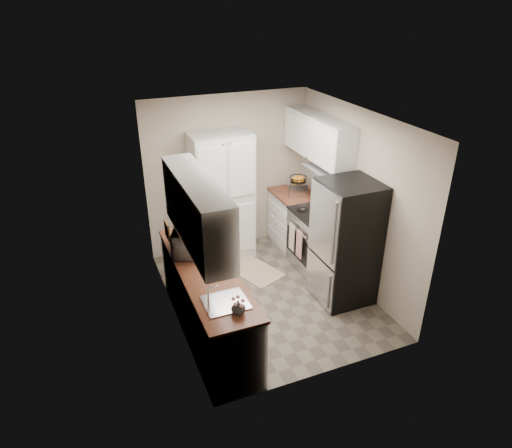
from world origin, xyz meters
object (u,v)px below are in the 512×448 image
(pantry_cabinet, at_px, (222,197))
(wine_bottle, at_px, (177,231))
(electric_range, at_px, (317,240))
(microwave, at_px, (192,238))
(toaster_oven, at_px, (297,187))
(refrigerator, at_px, (346,243))

(pantry_cabinet, height_order, wine_bottle, pantry_cabinet)
(electric_range, height_order, microwave, microwave)
(microwave, distance_m, toaster_oven, 2.33)
(pantry_cabinet, height_order, refrigerator, pantry_cabinet)
(microwave, relative_size, toaster_oven, 1.61)
(microwave, bearing_deg, refrigerator, -79.38)
(wine_bottle, bearing_deg, refrigerator, -19.81)
(pantry_cabinet, relative_size, refrigerator, 1.18)
(pantry_cabinet, xyz_separation_m, wine_bottle, (-0.94, -0.98, 0.07))
(refrigerator, height_order, wine_bottle, refrigerator)
(microwave, height_order, toaster_oven, microwave)
(pantry_cabinet, distance_m, microwave, 1.51)
(pantry_cabinet, distance_m, refrigerator, 2.07)
(refrigerator, relative_size, wine_bottle, 5.64)
(pantry_cabinet, xyz_separation_m, electric_range, (1.17, -0.93, -0.52))
(refrigerator, bearing_deg, microwave, 166.87)
(refrigerator, bearing_deg, toaster_oven, 87.33)
(pantry_cabinet, relative_size, microwave, 3.34)
(pantry_cabinet, xyz_separation_m, refrigerator, (1.14, -1.73, -0.15))
(pantry_cabinet, bearing_deg, refrigerator, -56.54)
(electric_range, relative_size, refrigerator, 0.66)
(wine_bottle, distance_m, toaster_oven, 2.32)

